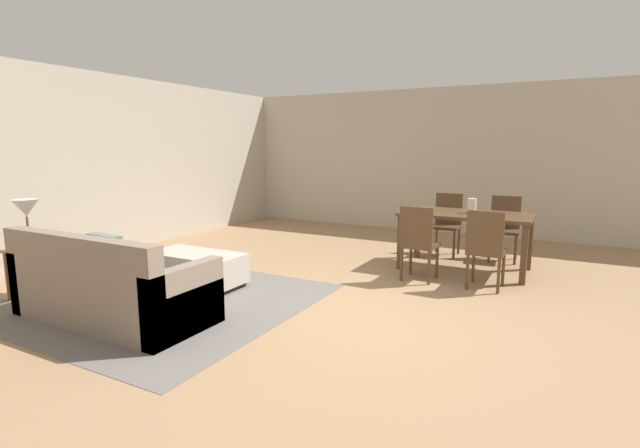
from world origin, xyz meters
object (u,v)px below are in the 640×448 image
(table_lamp, at_px, (26,210))
(ottoman_table, at_px, (197,267))
(side_table, at_px, (31,259))
(dining_chair_far_left, at_px, (447,220))
(couch, at_px, (110,289))
(vase_centerpiece, at_px, (472,206))
(dining_chair_near_left, at_px, (418,239))
(dining_chair_far_right, at_px, (505,224))
(dining_table, at_px, (466,220))
(dining_chair_near_right, at_px, (486,245))

(table_lamp, bearing_deg, ottoman_table, 44.32)
(side_table, xyz_separation_m, dining_chair_far_left, (3.39, 4.26, 0.08))
(couch, xyz_separation_m, vase_centerpiece, (2.61, 3.48, 0.56))
(table_lamp, height_order, dining_chair_near_left, table_lamp)
(couch, height_order, vase_centerpiece, vase_centerpiece)
(dining_chair_near_left, xyz_separation_m, vase_centerpiece, (0.45, 0.85, 0.34))
(ottoman_table, height_order, dining_chair_far_left, dining_chair_far_left)
(ottoman_table, distance_m, dining_chair_far_right, 4.30)
(side_table, distance_m, dining_table, 5.15)
(side_table, distance_m, vase_centerpiece, 5.22)
(ottoman_table, xyz_separation_m, dining_chair_near_left, (2.22, 1.43, 0.29))
(couch, distance_m, dining_chair_near_right, 3.97)
(table_lamp, distance_m, dining_chair_far_left, 5.46)
(side_table, relative_size, dining_chair_near_right, 0.60)
(dining_chair_near_left, relative_size, vase_centerpiece, 4.76)
(side_table, bearing_deg, dining_chair_far_right, 45.46)
(couch, bearing_deg, ottoman_table, 92.45)
(dining_chair_far_left, bearing_deg, dining_table, -61.92)
(couch, bearing_deg, vase_centerpiece, 53.08)
(ottoman_table, relative_size, table_lamp, 2.14)
(dining_chair_near_left, relative_size, dining_chair_far_left, 1.00)
(dining_chair_far_right, xyz_separation_m, vase_centerpiece, (-0.32, -0.81, 0.34))
(side_table, xyz_separation_m, table_lamp, (0.00, 0.00, 0.52))
(dining_chair_far_left, bearing_deg, table_lamp, -128.50)
(side_table, height_order, dining_chair_near_left, dining_chair_near_left)
(couch, relative_size, dining_chair_near_left, 2.11)
(ottoman_table, relative_size, dining_chair_near_left, 1.22)
(table_lamp, bearing_deg, dining_chair_near_right, 32.05)
(dining_chair_far_right, bearing_deg, ottoman_table, -134.09)
(dining_chair_near_left, bearing_deg, dining_chair_far_left, 91.60)
(dining_chair_near_right, height_order, vase_centerpiece, vase_centerpiece)
(dining_table, distance_m, dining_chair_far_right, 0.92)
(dining_chair_near_left, bearing_deg, table_lamp, -142.72)
(dining_chair_near_left, height_order, vase_centerpiece, vase_centerpiece)
(ottoman_table, bearing_deg, vase_centerpiece, 40.45)
(side_table, height_order, dining_chair_near_right, dining_chair_near_right)
(table_lamp, relative_size, dining_table, 0.32)
(couch, height_order, side_table, couch)
(couch, distance_m, dining_chair_far_right, 5.20)
(side_table, height_order, table_lamp, table_lamp)
(side_table, height_order, dining_table, dining_table)
(couch, bearing_deg, dining_chair_near_left, 50.55)
(dining_table, height_order, dining_chair_near_left, dining_chair_near_left)
(dining_table, relative_size, dining_chair_far_left, 1.78)
(dining_table, height_order, dining_chair_near_right, dining_chair_near_right)
(dining_chair_far_right, distance_m, vase_centerpiece, 0.94)
(dining_chair_far_left, bearing_deg, ottoman_table, -125.26)
(side_table, bearing_deg, vase_centerpiece, 41.72)
(dining_chair_near_right, distance_m, vase_centerpiece, 0.95)
(dining_chair_far_left, bearing_deg, dining_chair_near_left, -88.40)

